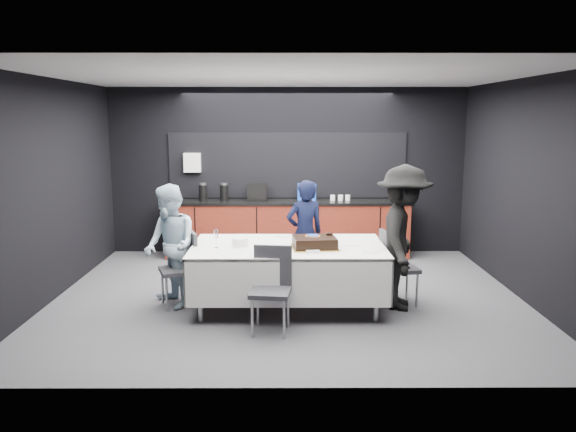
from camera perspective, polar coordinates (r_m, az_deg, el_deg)
The scene contains 18 objects.
ground at distance 7.38m, azimuth 0.00°, elevation -8.19°, with size 6.00×6.00×0.00m, color #48484E.
room_shell at distance 7.03m, azimuth 0.00°, elevation 6.36°, with size 6.04×5.04×2.82m.
kitchenette at distance 9.40m, azimuth -0.15°, elevation -0.80°, with size 4.10×0.64×2.05m.
party_table at distance 6.82m, azimuth 0.02°, elevation -4.12°, with size 2.32×1.32×0.78m.
cake_assembly at distance 6.64m, azimuth 2.72°, elevation -2.69°, with size 0.57×0.49×0.17m.
plate_stack at distance 6.76m, azimuth -4.86°, elevation -2.64°, with size 0.20×0.20×0.10m, color white.
loose_plate_near at distance 6.43m, azimuth -3.10°, elevation -3.70°, with size 0.19×0.19×0.01m, color white.
loose_plate_right_a at distance 6.87m, azimuth 6.57°, elevation -2.86°, with size 0.22×0.22×0.01m, color white.
loose_plate_right_b at distance 6.55m, azimuth 8.32°, elevation -3.54°, with size 0.21×0.21×0.01m, color white.
loose_plate_far at distance 7.29m, azimuth -0.50°, elevation -2.03°, with size 0.21×0.21×0.01m, color white.
fork_pile at distance 6.44m, azimuth 2.53°, elevation -3.61°, with size 0.16×0.10×0.02m, color white.
champagne_flute at distance 6.67m, azimuth -7.32°, elevation -1.91°, with size 0.06×0.06×0.22m.
chair_left at distance 7.04m, azimuth -10.50°, elevation -4.73°, with size 0.54×0.54×0.92m.
chair_right at distance 7.09m, azimuth 10.68°, elevation -4.63°, with size 0.48×0.48×0.92m.
chair_near at distance 6.14m, azimuth -1.69°, elevation -6.77°, with size 0.47×0.47×0.92m.
person_center at distance 7.70m, azimuth 1.70°, elevation -1.76°, with size 0.54×0.35×1.47m, color black.
person_left at distance 6.99m, azimuth -11.87°, elevation -3.03°, with size 0.73×0.57×1.51m, color #ABC5D7.
person_right at distance 6.90m, azimuth 11.62°, elevation -2.16°, with size 1.13×0.65×1.75m, color black.
Camera 1 is at (-0.03, -7.01, 2.31)m, focal length 35.00 mm.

